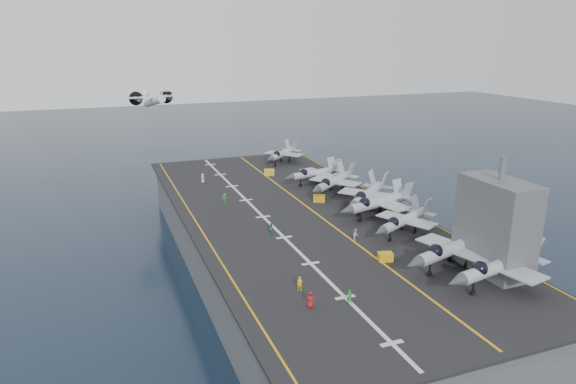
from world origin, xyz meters
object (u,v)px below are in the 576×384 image
object	(u,v)px
island_superstructure	(497,215)
tow_cart_a	(385,257)
transport_plane	(154,101)
fighter_jet_0	(498,265)

from	to	relation	value
island_superstructure	tow_cart_a	world-z (taller)	island_superstructure
tow_cart_a	transport_plane	distance (m)	83.49
island_superstructure	tow_cart_a	distance (m)	15.08
tow_cart_a	fighter_jet_0	bearing A→B (deg)	-51.96
island_superstructure	tow_cart_a	xyz separation A→B (m)	(-11.29, 7.22, -6.92)
island_superstructure	fighter_jet_0	bearing A→B (deg)	-124.26
island_superstructure	fighter_jet_0	size ratio (longest dim) A/B	0.88
fighter_jet_0	tow_cart_a	world-z (taller)	fighter_jet_0
island_superstructure	tow_cart_a	size ratio (longest dim) A/B	6.86
fighter_jet_0	transport_plane	world-z (taller)	transport_plane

